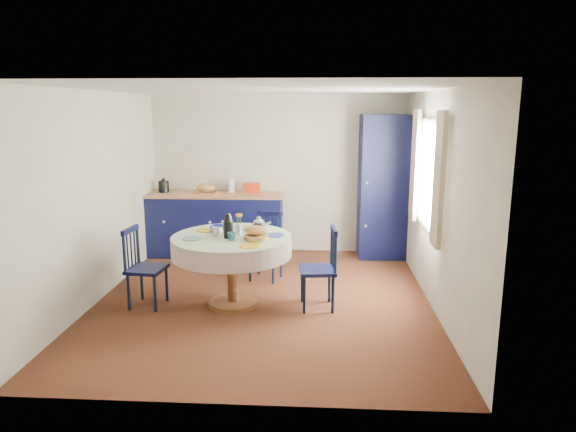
# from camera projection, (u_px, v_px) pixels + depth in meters

# --- Properties ---
(floor) EXTENTS (4.50, 4.50, 0.00)m
(floor) POSITION_uv_depth(u_px,v_px,m) (264.00, 300.00, 6.25)
(floor) COLOR black
(floor) RESTS_ON ground
(ceiling) EXTENTS (4.50, 4.50, 0.00)m
(ceiling) POSITION_uv_depth(u_px,v_px,m) (262.00, 89.00, 5.73)
(ceiling) COLOR white
(ceiling) RESTS_ON wall_back
(wall_back) EXTENTS (4.00, 0.02, 2.50)m
(wall_back) POSITION_uv_depth(u_px,v_px,m) (278.00, 174.00, 8.19)
(wall_back) COLOR white
(wall_back) RESTS_ON floor
(wall_left) EXTENTS (0.02, 4.50, 2.50)m
(wall_left) POSITION_uv_depth(u_px,v_px,m) (96.00, 197.00, 6.11)
(wall_left) COLOR white
(wall_left) RESTS_ON floor
(wall_right) EXTENTS (0.02, 4.50, 2.50)m
(wall_right) POSITION_uv_depth(u_px,v_px,m) (436.00, 201.00, 5.87)
(wall_right) COLOR white
(wall_right) RESTS_ON floor
(window) EXTENTS (0.10, 1.74, 1.45)m
(window) POSITION_uv_depth(u_px,v_px,m) (428.00, 174.00, 6.11)
(window) COLOR white
(window) RESTS_ON wall_right
(kitchen_counter) EXTENTS (2.22, 0.72, 1.23)m
(kitchen_counter) POSITION_uv_depth(u_px,v_px,m) (214.00, 223.00, 8.12)
(kitchen_counter) COLOR black
(kitchen_counter) RESTS_ON floor
(pantry_cabinet) EXTENTS (0.79, 0.58, 2.19)m
(pantry_cabinet) POSITION_uv_depth(u_px,v_px,m) (384.00, 187.00, 7.88)
(pantry_cabinet) COLOR black
(pantry_cabinet) RESTS_ON floor
(dining_table) EXTENTS (1.39, 1.39, 1.12)m
(dining_table) POSITION_uv_depth(u_px,v_px,m) (232.00, 247.00, 5.95)
(dining_table) COLOR brown
(dining_table) RESTS_ON floor
(chair_left) EXTENTS (0.44, 0.46, 0.94)m
(chair_left) POSITION_uv_depth(u_px,v_px,m) (143.00, 267.00, 5.99)
(chair_left) COLOR black
(chair_left) RESTS_ON floor
(chair_far) EXTENTS (0.50, 0.48, 0.91)m
(chair_far) POSITION_uv_depth(u_px,v_px,m) (267.00, 246.00, 6.96)
(chair_far) COLOR black
(chair_far) RESTS_ON floor
(chair_right) EXTENTS (0.45, 0.46, 0.96)m
(chair_right) POSITION_uv_depth(u_px,v_px,m) (321.00, 268.00, 5.92)
(chair_right) COLOR black
(chair_right) RESTS_ON floor
(mug_a) EXTENTS (0.13, 0.13, 0.10)m
(mug_a) POSITION_uv_depth(u_px,v_px,m) (217.00, 231.00, 5.94)
(mug_a) COLOR silver
(mug_a) RESTS_ON dining_table
(mug_b) EXTENTS (0.10, 0.10, 0.09)m
(mug_b) POSITION_uv_depth(u_px,v_px,m) (231.00, 237.00, 5.72)
(mug_b) COLOR #29636D
(mug_b) RESTS_ON dining_table
(mug_c) EXTENTS (0.14, 0.14, 0.11)m
(mug_c) POSITION_uv_depth(u_px,v_px,m) (260.00, 226.00, 6.17)
(mug_c) COLOR black
(mug_c) RESTS_ON dining_table
(mug_d) EXTENTS (0.11, 0.11, 0.10)m
(mug_d) POSITION_uv_depth(u_px,v_px,m) (226.00, 225.00, 6.26)
(mug_d) COLOR silver
(mug_d) RESTS_ON dining_table
(cobalt_bowl) EXTENTS (0.25, 0.25, 0.06)m
(cobalt_bowl) POSITION_uv_depth(u_px,v_px,m) (220.00, 229.00, 6.16)
(cobalt_bowl) COLOR #070E78
(cobalt_bowl) RESTS_ON dining_table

